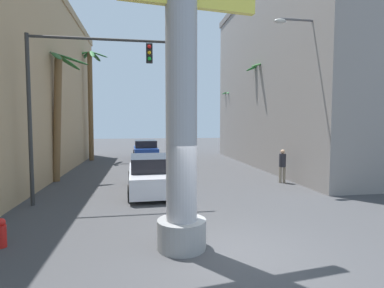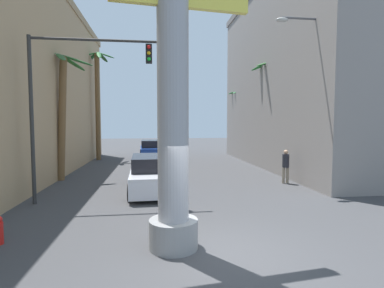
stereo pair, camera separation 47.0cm
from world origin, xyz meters
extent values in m
plane|color=#424244|center=(0.00, 10.00, 0.00)|extent=(87.89, 87.89, 0.00)
cube|color=gray|center=(9.97, 13.48, 6.11)|extent=(8.73, 17.66, 12.23)
cylinder|color=#9E9EA3|center=(-1.09, 0.54, 4.80)|extent=(0.74, 0.74, 9.61)
cylinder|color=gray|center=(-1.09, 0.54, 0.35)|extent=(1.18, 1.18, 0.70)
cylinder|color=#59595E|center=(6.01, 6.25, 3.89)|extent=(0.16, 0.16, 7.77)
cylinder|color=#59595E|center=(5.03, 6.25, 7.62)|extent=(1.95, 0.10, 0.10)
ellipsoid|color=beige|center=(4.06, 6.25, 7.52)|extent=(0.56, 0.28, 0.20)
cylinder|color=#333333|center=(-6.01, 5.18, 3.10)|extent=(0.14, 0.14, 6.21)
cylinder|color=#333333|center=(-3.48, 5.18, 6.11)|extent=(5.06, 0.10, 0.10)
cube|color=black|center=(-1.70, 5.18, 5.66)|extent=(0.24, 0.24, 0.70)
sphere|color=red|center=(-1.70, 5.05, 5.88)|extent=(0.14, 0.14, 0.14)
sphere|color=yellow|center=(-1.70, 5.05, 5.66)|extent=(0.14, 0.14, 0.14)
sphere|color=green|center=(-1.70, 5.05, 5.44)|extent=(0.14, 0.14, 0.14)
cylinder|color=black|center=(-2.59, 8.68, 0.32)|extent=(0.24, 0.65, 0.64)
cylinder|color=black|center=(-0.76, 8.74, 0.32)|extent=(0.24, 0.65, 0.64)
cylinder|color=black|center=(-2.47, 5.16, 0.32)|extent=(0.24, 0.65, 0.64)
cylinder|color=black|center=(-0.64, 5.23, 0.32)|extent=(0.24, 0.65, 0.64)
cube|color=silver|center=(-1.62, 6.95, 0.56)|extent=(2.10, 5.08, 0.80)
cube|color=black|center=(-1.62, 6.95, 1.26)|extent=(1.87, 2.82, 0.60)
cylinder|color=black|center=(-2.71, 20.95, 0.32)|extent=(0.25, 0.65, 0.64)
cylinder|color=black|center=(-0.88, 21.03, 0.32)|extent=(0.25, 0.65, 0.64)
cylinder|color=black|center=(-2.58, 17.90, 0.32)|extent=(0.25, 0.65, 0.64)
cylinder|color=black|center=(-0.75, 17.98, 0.32)|extent=(0.25, 0.65, 0.64)
cube|color=navy|center=(-1.73, 19.47, 0.56)|extent=(2.11, 4.44, 0.80)
cube|color=black|center=(-1.73, 19.47, 1.26)|extent=(1.87, 2.47, 0.60)
cylinder|color=brown|center=(-6.08, 18.76, 4.31)|extent=(0.44, 0.61, 8.62)
ellipsoid|color=#23612D|center=(-5.28, 18.68, 8.48)|extent=(1.37, 0.57, 0.56)
ellipsoid|color=#2B5D2D|center=(-5.68, 19.42, 8.46)|extent=(0.86, 1.34, 0.62)
ellipsoid|color=#215C2D|center=(-6.51, 19.20, 8.39)|extent=(1.21, 1.02, 0.80)
ellipsoid|color=#27782D|center=(-6.55, 18.46, 8.48)|extent=(1.34, 0.96, 0.56)
ellipsoid|color=#26662D|center=(-5.78, 18.13, 8.39)|extent=(0.67, 1.28, 0.80)
cylinder|color=brown|center=(6.38, 19.98, 3.01)|extent=(0.38, 0.42, 6.02)
ellipsoid|color=#2F652D|center=(6.97, 19.97, 5.82)|extent=(1.12, 0.37, 0.73)
ellipsoid|color=#24672D|center=(6.69, 20.49, 5.90)|extent=(0.96, 1.21, 0.48)
ellipsoid|color=#205F2D|center=(6.26, 20.58, 5.91)|extent=(0.54, 1.26, 0.46)
ellipsoid|color=#1F6E2D|center=(5.81, 20.26, 5.89)|extent=(1.23, 0.89, 0.52)
ellipsoid|color=#20602D|center=(5.85, 19.62, 5.86)|extent=(1.17, 0.97, 0.60)
ellipsoid|color=#2B7A2D|center=(6.11, 19.40, 5.88)|extent=(0.80, 1.24, 0.55)
ellipsoid|color=#2B682D|center=(6.66, 19.43, 5.92)|extent=(0.91, 1.24, 0.44)
cylinder|color=brown|center=(5.98, 12.50, 3.46)|extent=(0.45, 0.36, 6.92)
ellipsoid|color=#32752D|center=(6.64, 12.47, 6.76)|extent=(1.28, 0.55, 0.61)
ellipsoid|color=#2F762D|center=(6.22, 13.19, 6.80)|extent=(0.76, 1.32, 0.50)
ellipsoid|color=#23732D|center=(5.53, 13.02, 6.80)|extent=(1.17, 1.13, 0.51)
ellipsoid|color=#2D632D|center=(5.44, 12.25, 6.81)|extent=(1.29, 0.96, 0.48)
ellipsoid|color=#27732D|center=(6.18, 11.95, 6.81)|extent=(0.69, 1.33, 0.47)
cylinder|color=brown|center=(-6.35, 10.06, 3.26)|extent=(0.60, 0.70, 6.54)
ellipsoid|color=#27642D|center=(-5.62, 10.29, 6.37)|extent=(1.78, 0.58, 0.62)
ellipsoid|color=#2B6F2D|center=(-5.97, 10.89, 6.34)|extent=(1.33, 1.59, 0.72)
ellipsoid|color=#27622D|center=(-6.99, 10.93, 6.31)|extent=(1.22, 1.63, 0.79)
ellipsoid|color=#2E702D|center=(-7.40, 10.10, 6.23)|extent=(1.62, 0.50, 1.02)
ellipsoid|color=#2E662D|center=(-6.96, 9.41, 6.26)|extent=(1.14, 1.59, 0.94)
ellipsoid|color=#2D5D2D|center=(-6.12, 9.37, 6.33)|extent=(1.07, 1.70, 0.74)
cylinder|color=gray|center=(5.09, 7.61, 0.41)|extent=(0.14, 0.14, 0.81)
cylinder|color=gray|center=(4.89, 7.63, 0.41)|extent=(0.14, 0.14, 0.81)
cylinder|color=#26262D|center=(4.99, 7.62, 1.14)|extent=(0.37, 0.37, 0.66)
sphere|color=tan|center=(4.99, 7.62, 1.58)|extent=(0.22, 0.22, 0.22)
cylinder|color=red|center=(-5.41, 1.30, 0.28)|extent=(0.22, 0.22, 0.55)
sphere|color=red|center=(-5.41, 1.30, 0.62)|extent=(0.20, 0.20, 0.20)
camera|label=1|loc=(-2.00, -6.46, 3.02)|focal=28.00mm
camera|label=2|loc=(-1.54, -6.53, 3.02)|focal=28.00mm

